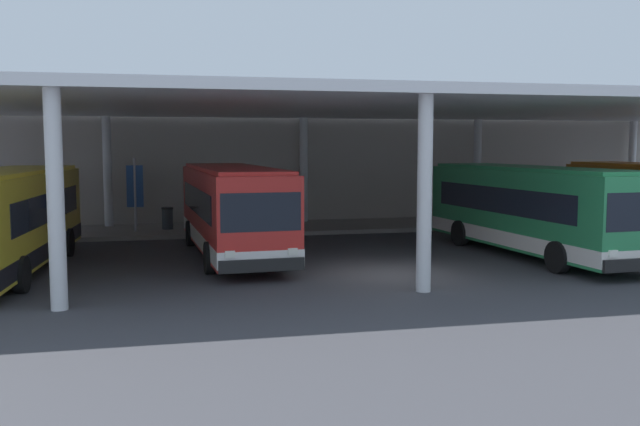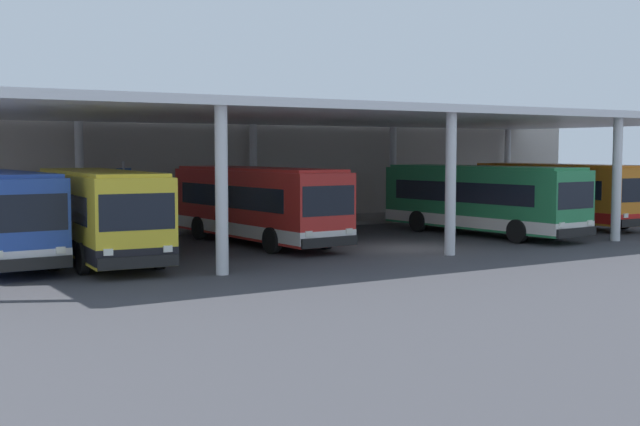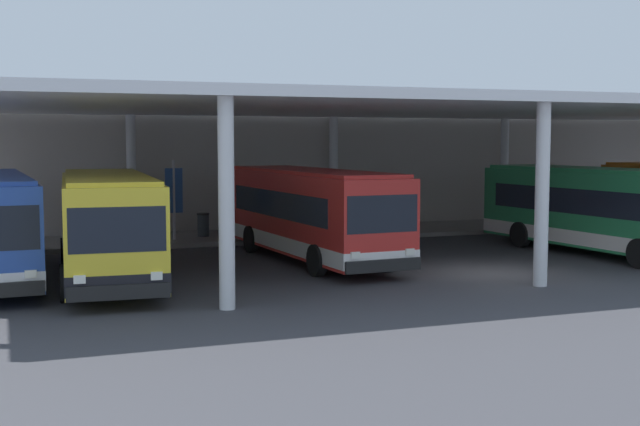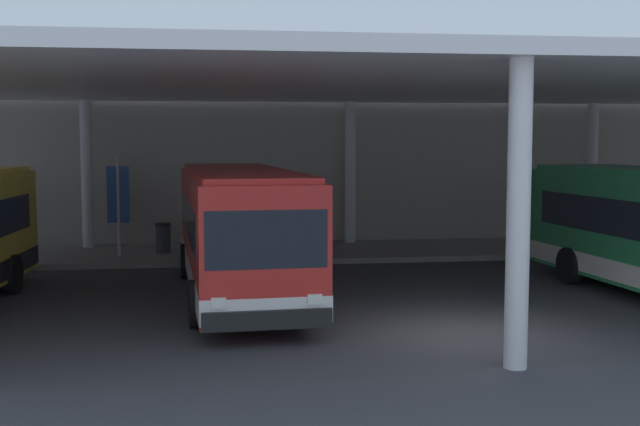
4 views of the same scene
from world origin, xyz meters
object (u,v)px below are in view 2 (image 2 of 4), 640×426
(bus_middle_bay, at_px, (256,204))
(bus_departing, at_px, (557,193))
(bus_far_bay, at_px, (481,199))
(bench_waiting, at_px, (187,216))
(trash_bin, at_px, (147,218))
(bus_second_bay, at_px, (98,213))
(banner_sign, at_px, (124,192))

(bus_middle_bay, xyz_separation_m, bus_departing, (17.11, -0.62, 0.00))
(bus_far_bay, bearing_deg, bench_waiting, 137.92)
(bus_middle_bay, relative_size, trash_bin, 10.87)
(bus_middle_bay, relative_size, bus_departing, 1.00)
(bus_middle_bay, xyz_separation_m, bus_far_bay, (10.35, -2.26, 0.00))
(bus_second_bay, distance_m, trash_bin, 9.99)
(bus_middle_bay, xyz_separation_m, trash_bin, (-2.21, 7.04, -0.98))
(bus_departing, height_order, trash_bin, bus_departing)
(trash_bin, bearing_deg, bus_middle_bay, -72.55)
(trash_bin, bearing_deg, bus_second_bay, -119.49)
(bus_far_bay, relative_size, banner_sign, 3.34)
(bus_middle_bay, relative_size, bus_far_bay, 1.00)
(trash_bin, bearing_deg, bus_departing, -21.62)
(bus_second_bay, relative_size, banner_sign, 3.34)
(bus_middle_bay, distance_m, bus_departing, 17.12)
(bus_far_bay, bearing_deg, bus_middle_bay, 167.67)
(bus_departing, bearing_deg, banner_sign, 161.41)
(bus_far_bay, bearing_deg, bus_departing, 13.68)
(bus_second_bay, distance_m, bench_waiting, 11.29)
(bench_waiting, bearing_deg, trash_bin, -175.29)
(bus_second_bay, height_order, trash_bin, bus_second_bay)
(banner_sign, bearing_deg, bus_far_bay, -31.71)
(bench_waiting, bearing_deg, banner_sign, -165.62)
(bus_departing, bearing_deg, bus_middle_bay, 177.93)
(bench_waiting, height_order, trash_bin, trash_bin)
(bus_far_bay, relative_size, bench_waiting, 5.94)
(bus_departing, relative_size, bench_waiting, 5.91)
(bus_middle_bay, height_order, trash_bin, bus_middle_bay)
(bus_middle_bay, xyz_separation_m, banner_sign, (-3.56, 6.33, 0.32))
(bus_second_bay, relative_size, bus_departing, 1.00)
(bus_second_bay, bearing_deg, bench_waiting, 51.69)
(bus_departing, distance_m, bench_waiting, 18.96)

